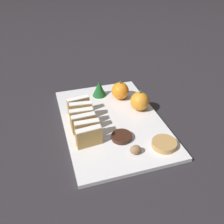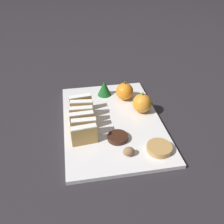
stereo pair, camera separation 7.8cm
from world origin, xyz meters
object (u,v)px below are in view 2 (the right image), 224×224
Objects in this scene: orange_near at (142,103)px; chocolate_cookie at (119,137)px; orange_far at (125,91)px; walnut at (129,151)px.

chocolate_cookie is (-0.10, -0.13, -0.03)m from orange_near.
orange_near reaches higher than orange_far.
walnut is at bearing -114.90° from orange_near.
walnut is at bearing -80.38° from chocolate_cookie.
walnut reaches higher than chocolate_cookie.
orange_near is 1.02× the size of orange_far.
walnut is 0.50× the size of chocolate_cookie.
orange_far is (-0.04, 0.09, -0.00)m from orange_near.
orange_far reaches higher than walnut.
walnut is at bearing -100.26° from orange_far.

